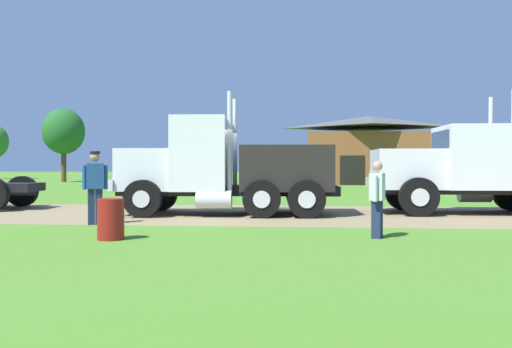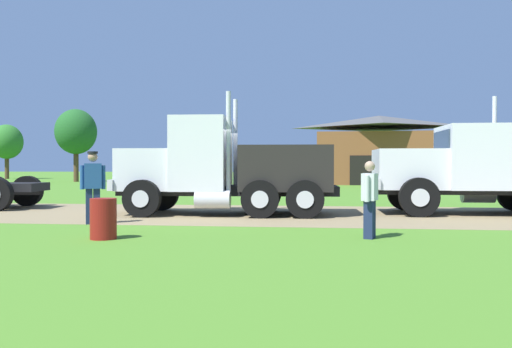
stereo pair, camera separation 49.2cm
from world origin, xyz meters
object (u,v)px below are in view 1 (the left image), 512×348
Objects in this scene: visitor_standing_near at (377,197)px; steel_barrel at (111,219)px; truck_near_left at (485,171)px; truck_foreground_white at (226,169)px; visitor_far_side at (506,182)px; shed_building at (369,151)px; visitor_walking_mid at (95,184)px.

visitor_standing_near is 5.39m from steel_barrel.
truck_near_left is at bearing 35.29° from steel_barrel.
visitor_standing_near is (3.83, -4.93, -0.53)m from truck_foreground_white.
shed_building reaches higher than visitor_far_side.
visitor_walking_mid is 15.32m from visitor_far_side.
truck_near_left reaches higher than visitor_standing_near.
truck_foreground_white is 4.22m from visitor_walking_mid.
truck_near_left is 7.16m from visitor_standing_near.
steel_barrel is (-1.50, -5.68, -0.96)m from truck_foreground_white.
visitor_standing_near reaches higher than steel_barrel.
truck_foreground_white is 8.23× the size of steel_barrel.
truck_foreground_white reaches higher than steel_barrel.
truck_near_left reaches higher than steel_barrel.
truck_foreground_white is at bearing -173.10° from truck_near_left.
truck_foreground_white is 0.96× the size of truck_near_left.
visitor_walking_mid reaches higher than visitor_far_side.
truck_near_left is at bearing 20.61° from visitor_walking_mid.
steel_barrel is at bearing -105.17° from shed_building.
truck_near_left is 4.45× the size of visitor_standing_near.
visitor_standing_near is 0.15× the size of shed_building.
visitor_walking_mid is at bearing 164.52° from visitor_standing_near.
visitor_standing_near is 32.66m from shed_building.
truck_foreground_white reaches higher than visitor_far_side.
truck_foreground_white is 5.95m from steel_barrel.
visitor_far_side is (12.89, 8.28, -0.15)m from visitor_walking_mid.
visitor_walking_mid reaches higher than steel_barrel.
visitor_walking_mid is at bearing -159.39° from truck_near_left.
visitor_far_side is 22.49m from shed_building.
truck_near_left is 8.54× the size of steel_barrel.
shed_building is at bearing 74.83° from steel_barrel.
steel_barrel is (1.36, -2.60, -0.60)m from visitor_walking_mid.
visitor_standing_near is at bearing -124.50° from truck_near_left.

